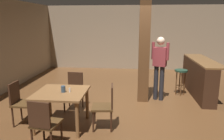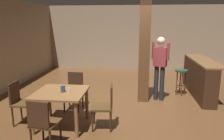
{
  "view_description": "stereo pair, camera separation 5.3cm",
  "coord_description": "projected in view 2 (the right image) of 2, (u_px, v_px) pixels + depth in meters",
  "views": [
    {
      "loc": [
        -0.09,
        -5.31,
        2.11
      ],
      "look_at": [
        -0.61,
        -0.09,
        0.94
      ],
      "focal_mm": 35.0,
      "sensor_mm": 36.0,
      "label": 1
    },
    {
      "loc": [
        -0.04,
        -5.3,
        2.11
      ],
      "look_at": [
        -0.61,
        -0.09,
        0.94
      ],
      "focal_mm": 35.0,
      "sensor_mm": 36.0,
      "label": 2
    }
  ],
  "objects": [
    {
      "name": "dining_table",
      "position": [
        61.0,
        97.0,
        4.39
      ],
      "size": [
        1.0,
        1.0,
        0.74
      ],
      "color": "brown",
      "rests_on": "ground_plane"
    },
    {
      "name": "chair_south",
      "position": [
        43.0,
        122.0,
        3.57
      ],
      "size": [
        0.47,
        0.47,
        0.89
      ],
      "color": "#4C3319",
      "rests_on": "ground_plane"
    },
    {
      "name": "chair_east",
      "position": [
        106.0,
        104.0,
        4.32
      ],
      "size": [
        0.46,
        0.46,
        0.89
      ],
      "color": "#4C3319",
      "rests_on": "ground_plane"
    },
    {
      "name": "chair_west",
      "position": [
        20.0,
        101.0,
        4.53
      ],
      "size": [
        0.43,
        0.43,
        0.89
      ],
      "color": "#4C3319",
      "rests_on": "ground_plane"
    },
    {
      "name": "pillar",
      "position": [
        144.0,
        49.0,
        5.68
      ],
      "size": [
        0.28,
        0.28,
        2.8
      ],
      "primitive_type": "cube",
      "color": "brown",
      "rests_on": "ground_plane"
    },
    {
      "name": "salt_shaker",
      "position": [
        69.0,
        90.0,
        4.32
      ],
      "size": [
        0.03,
        0.03,
        0.09
      ],
      "primitive_type": "cylinder",
      "color": "silver",
      "rests_on": "dining_table"
    },
    {
      "name": "napkin_cup",
      "position": [
        63.0,
        89.0,
        4.32
      ],
      "size": [
        0.09,
        0.09,
        0.13
      ],
      "primitive_type": "cylinder",
      "color": "#33475B",
      "rests_on": "dining_table"
    },
    {
      "name": "bar_stool_near",
      "position": [
        181.0,
        76.0,
        6.3
      ],
      "size": [
        0.36,
        0.36,
        0.75
      ],
      "color": "#1E3828",
      "rests_on": "ground_plane"
    },
    {
      "name": "wall_back",
      "position": [
        137.0,
        38.0,
        9.66
      ],
      "size": [
        8.0,
        0.1,
        2.8
      ],
      "primitive_type": "cube",
      "color": "gray",
      "rests_on": "ground_plane"
    },
    {
      "name": "ground_plane",
      "position": [
        136.0,
        106.0,
        5.6
      ],
      "size": [
        10.8,
        10.8,
        0.0
      ],
      "primitive_type": "plane",
      "color": "brown"
    },
    {
      "name": "bar_counter",
      "position": [
        199.0,
        77.0,
        6.34
      ],
      "size": [
        0.56,
        2.34,
        1.04
      ],
      "color": "brown",
      "rests_on": "ground_plane"
    },
    {
      "name": "standing_person",
      "position": [
        160.0,
        64.0,
        5.81
      ],
      "size": [
        0.47,
        0.31,
        1.72
      ],
      "color": "maroon",
      "rests_on": "ground_plane"
    },
    {
      "name": "chair_north",
      "position": [
        74.0,
        89.0,
        5.31
      ],
      "size": [
        0.44,
        0.44,
        0.89
      ],
      "color": "#4C3319",
      "rests_on": "ground_plane"
    }
  ]
}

